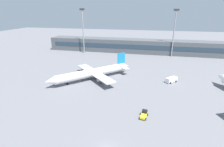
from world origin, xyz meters
TOP-DOWN VIEW (x-y plane):
  - ground_plane at (0.00, 40.00)m, footprint 400.00×400.00m
  - terminal_building at (0.00, 95.00)m, footprint 129.98×12.13m
  - airplane_mid at (-16.34, 39.01)m, footprint 29.72×30.11m
  - baggage_tug_yellow at (6.97, 15.20)m, footprint 2.30×3.80m
  - service_van_white at (16.50, 43.17)m, footprint 5.09×5.09m
  - floodlight_tower_west at (20.14, 88.44)m, footprint 3.20×0.80m
  - floodlight_tower_east at (-38.04, 85.46)m, footprint 3.20×0.80m

SIDE VIEW (x-z plane):
  - ground_plane at x=0.00m, z-range 0.00..0.00m
  - baggage_tug_yellow at x=6.97m, z-range -0.08..1.67m
  - service_van_white at x=16.50m, z-range 0.07..2.15m
  - airplane_mid at x=-16.34m, z-range -1.89..7.78m
  - terminal_building at x=0.00m, z-range 0.00..9.00m
  - floodlight_tower_west at x=20.14m, z-range 2.07..30.85m
  - floodlight_tower_east at x=-38.04m, z-range 2.07..31.20m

